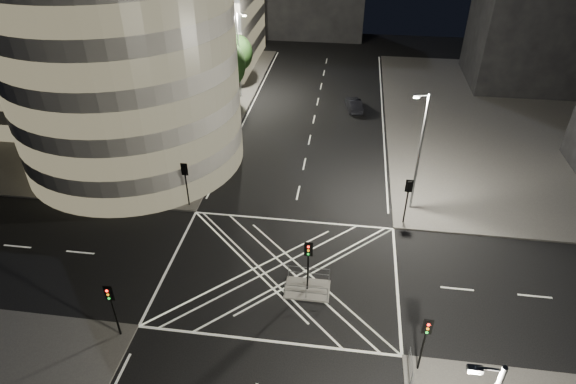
# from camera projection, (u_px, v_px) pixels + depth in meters

# --- Properties ---
(ground) EXTENTS (120.00, 120.00, 0.00)m
(ground) POSITION_uv_depth(u_px,v_px,m) (281.00, 272.00, 33.74)
(ground) COLOR black
(ground) RESTS_ON ground
(sidewalk_far_left) EXTENTS (42.00, 42.00, 0.15)m
(sidewalk_far_left) POSITION_uv_depth(u_px,v_px,m) (81.00, 98.00, 59.17)
(sidewalk_far_left) COLOR #4C4947
(sidewalk_far_left) RESTS_ON ground
(central_island) EXTENTS (3.00, 2.00, 0.15)m
(central_island) POSITION_uv_depth(u_px,v_px,m) (307.00, 289.00, 32.24)
(central_island) COLOR slate
(central_island) RESTS_ON ground
(office_tower_curved) EXTENTS (30.00, 29.00, 27.20)m
(office_tower_curved) POSITION_uv_depth(u_px,v_px,m) (88.00, 10.00, 44.41)
(office_tower_curved) COLOR gray
(office_tower_curved) RESTS_ON sidewalk_far_left
(building_right_far) EXTENTS (14.00, 12.00, 15.00)m
(building_right_far) POSITION_uv_depth(u_px,v_px,m) (537.00, 23.00, 59.38)
(building_right_far) COLOR black
(building_right_far) RESTS_ON sidewalk_far_right
(tree_a) EXTENTS (3.83, 3.83, 6.22)m
(tree_a) POSITION_uv_depth(u_px,v_px,m) (172.00, 149.00, 40.00)
(tree_a) COLOR black
(tree_a) RESTS_ON sidewalk_far_left
(tree_b) EXTENTS (4.83, 4.83, 7.27)m
(tree_b) POSITION_uv_depth(u_px,v_px,m) (193.00, 113.00, 44.66)
(tree_b) COLOR black
(tree_b) RESTS_ON sidewalk_far_left
(tree_c) EXTENTS (4.22, 4.22, 6.68)m
(tree_c) POSITION_uv_depth(u_px,v_px,m) (211.00, 91.00, 49.73)
(tree_c) COLOR black
(tree_c) RESTS_ON sidewalk_far_left
(tree_d) EXTENTS (4.83, 4.83, 7.75)m
(tree_d) POSITION_uv_depth(u_px,v_px,m) (224.00, 65.00, 54.26)
(tree_d) COLOR black
(tree_d) RESTS_ON sidewalk_far_left
(tree_e) EXTENTS (4.00, 4.00, 6.69)m
(tree_e) POSITION_uv_depth(u_px,v_px,m) (237.00, 53.00, 59.51)
(tree_e) COLOR black
(tree_e) RESTS_ON sidewalk_far_left
(traffic_signal_fl) EXTENTS (0.55, 0.22, 4.00)m
(traffic_signal_fl) POSITION_uv_depth(u_px,v_px,m) (185.00, 177.00, 38.69)
(traffic_signal_fl) COLOR black
(traffic_signal_fl) RESTS_ON sidewalk_far_left
(traffic_signal_nl) EXTENTS (0.55, 0.22, 4.00)m
(traffic_signal_nl) POSITION_uv_depth(u_px,v_px,m) (111.00, 302.00, 27.52)
(traffic_signal_nl) COLOR black
(traffic_signal_nl) RESTS_ON sidewalk_near_left
(traffic_signal_fr) EXTENTS (0.55, 0.22, 4.00)m
(traffic_signal_fr) POSITION_uv_depth(u_px,v_px,m) (408.00, 193.00, 36.70)
(traffic_signal_fr) COLOR black
(traffic_signal_fr) RESTS_ON sidewalk_far_right
(traffic_signal_nr) EXTENTS (0.55, 0.22, 4.00)m
(traffic_signal_nr) POSITION_uv_depth(u_px,v_px,m) (425.00, 335.00, 25.52)
(traffic_signal_nr) COLOR black
(traffic_signal_nr) RESTS_ON sidewalk_near_right
(traffic_signal_island) EXTENTS (0.55, 0.22, 4.00)m
(traffic_signal_island) POSITION_uv_depth(u_px,v_px,m) (308.00, 257.00, 30.65)
(traffic_signal_island) COLOR black
(traffic_signal_island) RESTS_ON central_island
(street_lamp_left_near) EXTENTS (1.25, 0.25, 10.00)m
(street_lamp_left_near) POSITION_uv_depth(u_px,v_px,m) (193.00, 119.00, 41.57)
(street_lamp_left_near) COLOR slate
(street_lamp_left_near) RESTS_ON sidewalk_far_left
(street_lamp_left_far) EXTENTS (1.25, 0.25, 10.00)m
(street_lamp_left_far) POSITION_uv_depth(u_px,v_px,m) (239.00, 53.00, 56.36)
(street_lamp_left_far) COLOR slate
(street_lamp_left_far) RESTS_ON sidewalk_far_left
(street_lamp_right_far) EXTENTS (1.25, 0.25, 10.00)m
(street_lamp_right_far) POSITION_uv_depth(u_px,v_px,m) (419.00, 150.00, 36.97)
(street_lamp_right_far) COLOR slate
(street_lamp_right_far) RESTS_ON sidewalk_far_right
(railing_island_south) EXTENTS (2.80, 0.06, 1.10)m
(railing_island_south) POSITION_uv_depth(u_px,v_px,m) (306.00, 292.00, 31.15)
(railing_island_south) COLOR slate
(railing_island_south) RESTS_ON central_island
(railing_island_north) EXTENTS (2.80, 0.06, 1.10)m
(railing_island_north) POSITION_uv_depth(u_px,v_px,m) (309.00, 273.00, 32.63)
(railing_island_north) COLOR slate
(railing_island_north) RESTS_ON central_island
(sedan) EXTENTS (2.27, 4.36, 1.37)m
(sedan) POSITION_uv_depth(u_px,v_px,m) (354.00, 105.00, 55.97)
(sedan) COLOR black
(sedan) RESTS_ON ground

